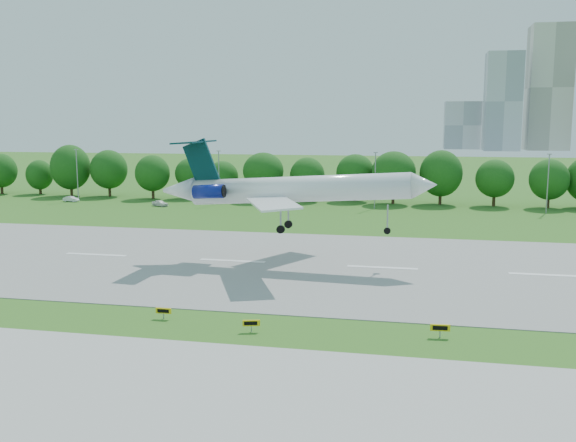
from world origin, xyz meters
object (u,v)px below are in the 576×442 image
object	(u,v)px
taxi_sign_left	(163,311)
service_vehicle_b	(160,203)
airliner	(285,188)
service_vehicle_a	(71,199)

from	to	relation	value
taxi_sign_left	service_vehicle_b	xyz separation A→B (m)	(-32.83, 77.25, -0.12)
service_vehicle_b	airliner	bearing A→B (deg)	-119.90
service_vehicle_a	service_vehicle_b	bearing A→B (deg)	-90.15
airliner	service_vehicle_b	world-z (taller)	airliner
airliner	taxi_sign_left	bearing A→B (deg)	-101.95
airliner	taxi_sign_left	distance (m)	28.22
airliner	taxi_sign_left	xyz separation A→B (m)	(-6.43, -25.89, -9.22)
airliner	service_vehicle_b	bearing A→B (deg)	129.41
airliner	service_vehicle_a	distance (m)	84.01
service_vehicle_a	service_vehicle_b	world-z (taller)	service_vehicle_b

